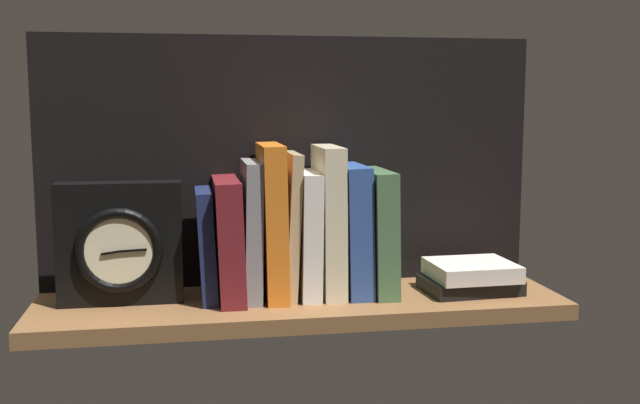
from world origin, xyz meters
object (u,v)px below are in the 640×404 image
book_white_catcher (307,234)px  book_green_romantic (377,231)px  book_gray_chess (251,230)px  book_tan_shortstories (290,225)px  book_blue_modern (353,229)px  framed_clock (120,244)px  book_navy_bierce (206,245)px  book_maroon_dawkins (229,239)px  book_stack_side (471,277)px  book_cream_twain (329,221)px  book_orange_pandolfini (272,221)px

book_white_catcher → book_green_romantic: 11.66cm
book_gray_chess → book_tan_shortstories: size_ratio=0.94×
book_blue_modern → framed_clock: (-36.74, -0.49, -1.14)cm
book_white_catcher → book_navy_bierce: bearing=180.0°
framed_clock → book_white_catcher: bearing=1.0°
book_maroon_dawkins → book_gray_chess: 3.84cm
book_gray_chess → book_tan_shortstories: (6.22, 0.00, 0.64)cm
book_maroon_dawkins → book_tan_shortstories: 10.01cm
book_green_romantic → book_stack_side: bearing=-11.8°
book_cream_twain → book_stack_side: (23.18, -3.16, -9.52)cm
book_white_catcher → book_blue_modern: book_blue_modern is taller
book_orange_pandolfini → framed_clock: bearing=-178.8°
book_navy_bierce → book_blue_modern: size_ratio=0.83×
book_maroon_dawkins → book_stack_side: size_ratio=1.22×
book_white_catcher → book_cream_twain: (3.58, 0.00, 2.02)cm
book_orange_pandolfini → book_stack_side: size_ratio=1.56×
book_white_catcher → book_stack_side: (26.76, -3.16, -7.50)cm
book_gray_chess → book_green_romantic: (20.58, 0.00, -0.86)cm
book_tan_shortstories → book_maroon_dawkins: bearing=-180.0°
book_orange_pandolfini → book_blue_modern: bearing=0.0°
book_navy_bierce → book_cream_twain: bearing=0.0°
book_blue_modern → book_stack_side: size_ratio=1.34×
book_maroon_dawkins → book_cream_twain: (16.10, 0.00, 2.48)cm
book_cream_twain → book_green_romantic: book_cream_twain is taller
framed_clock → book_tan_shortstories: bearing=1.1°
book_orange_pandolfini → book_tan_shortstories: size_ratio=1.06×
book_navy_bierce → book_gray_chess: book_gray_chess is taller
framed_clock → book_stack_side: 56.41cm
book_gray_chess → book_tan_shortstories: bearing=0.0°
framed_clock → book_navy_bierce: bearing=2.1°
book_gray_chess → book_blue_modern: (16.51, 0.00, -0.43)cm
book_cream_twain → book_green_romantic: 8.31cm
book_white_catcher → book_blue_modern: (7.58, 0.00, 0.47)cm
framed_clock → book_stack_side: bearing=-2.7°
book_orange_pandolfini → book_cream_twain: bearing=0.0°
book_tan_shortstories → book_orange_pandolfini: bearing=-180.0°
book_orange_pandolfini → book_white_catcher: 6.01cm
book_gray_chess → book_stack_side: 36.80cm
book_green_romantic → framed_clock: bearing=-179.3°
book_orange_pandolfini → book_blue_modern: (13.17, 0.00, -1.75)cm
book_cream_twain → book_white_catcher: bearing=180.0°
book_navy_bierce → book_white_catcher: 16.06cm
book_blue_modern → book_navy_bierce: bearing=180.0°
book_tan_shortstories → book_white_catcher: 3.11cm
book_orange_pandolfini → book_gray_chess: bearing=180.0°
book_white_catcher → book_blue_modern: 7.59cm
framed_clock → book_stack_side: framed_clock is taller
book_maroon_dawkins → book_blue_modern: size_ratio=0.91×
book_maroon_dawkins → book_green_romantic: bearing=0.0°
book_gray_chess → book_navy_bierce: bearing=180.0°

